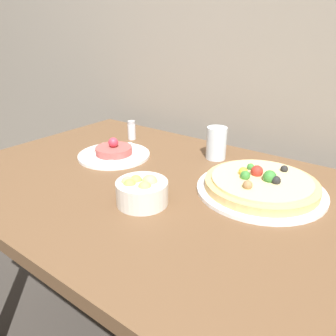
{
  "coord_description": "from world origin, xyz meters",
  "views": [
    {
      "loc": [
        0.54,
        -0.24,
        1.15
      ],
      "look_at": [
        0.04,
        0.43,
        0.79
      ],
      "focal_mm": 35.0,
      "sensor_mm": 36.0,
      "label": 1
    }
  ],
  "objects": [
    {
      "name": "dining_table",
      "position": [
        0.0,
        0.4,
        0.64
      ],
      "size": [
        1.17,
        0.81,
        0.75
      ],
      "color": "brown",
      "rests_on": "ground_plane"
    },
    {
      "name": "pizza_plate",
      "position": [
        0.28,
        0.52,
        0.77
      ],
      "size": [
        0.33,
        0.33,
        0.07
      ],
      "color": "white",
      "rests_on": "dining_table"
    },
    {
      "name": "tartare_plate",
      "position": [
        -0.22,
        0.47,
        0.76
      ],
      "size": [
        0.24,
        0.24,
        0.07
      ],
      "color": "white",
      "rests_on": "dining_table"
    },
    {
      "name": "drinking_glass",
      "position": [
        0.06,
        0.66,
        0.8
      ],
      "size": [
        0.07,
        0.07,
        0.11
      ],
      "color": "silver",
      "rests_on": "dining_table"
    },
    {
      "name": "small_bowl",
      "position": [
        0.07,
        0.29,
        0.78
      ],
      "size": [
        0.13,
        0.13,
        0.07
      ],
      "color": "silver",
      "rests_on": "dining_table"
    },
    {
      "name": "salt_shaker",
      "position": [
        -0.3,
        0.65,
        0.78
      ],
      "size": [
        0.03,
        0.03,
        0.07
      ],
      "color": "silver",
      "rests_on": "dining_table"
    }
  ]
}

